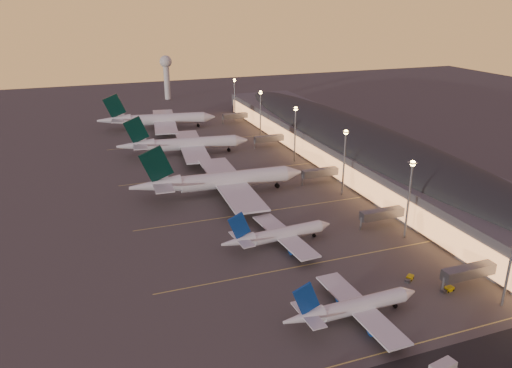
% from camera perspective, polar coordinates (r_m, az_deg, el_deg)
% --- Properties ---
extents(ground, '(700.00, 700.00, 0.00)m').
position_cam_1_polar(ground, '(149.96, 5.31, -8.25)').
color(ground, '#45423F').
extents(airliner_narrow_south, '(35.95, 32.05, 12.87)m').
position_cam_1_polar(airliner_narrow_south, '(123.45, 10.98, -13.65)').
color(airliner_narrow_south, silver).
rests_on(airliner_narrow_south, ground).
extents(airliner_narrow_north, '(37.43, 33.52, 13.36)m').
position_cam_1_polar(airliner_narrow_north, '(154.56, 2.55, -5.82)').
color(airliner_narrow_north, silver).
rests_on(airliner_narrow_north, ground).
extents(airliner_wide_near, '(68.34, 62.21, 21.88)m').
position_cam_1_polar(airliner_wide_near, '(193.23, -4.15, 0.36)').
color(airliner_wide_near, silver).
rests_on(airliner_wide_near, ground).
extents(airliner_wide_mid, '(63.68, 58.38, 20.37)m').
position_cam_1_polar(airliner_wide_mid, '(245.93, -8.21, 4.52)').
color(airliner_wide_mid, silver).
rests_on(airliner_wide_mid, ground).
extents(airliner_wide_far, '(67.73, 62.28, 21.69)m').
position_cam_1_polar(airliner_wide_far, '(298.53, -11.18, 7.23)').
color(airliner_wide_far, silver).
rests_on(airliner_wide_far, ground).
extents(terminal_building, '(56.35, 255.00, 17.46)m').
position_cam_1_polar(terminal_building, '(233.90, 11.52, 4.39)').
color(terminal_building, '#4B4B50').
rests_on(terminal_building, ground).
extents(light_masts, '(2.20, 217.20, 25.90)m').
position_cam_1_polar(light_masts, '(212.96, 6.76, 5.54)').
color(light_masts, gray).
rests_on(light_masts, ground).
extents(radar_tower, '(9.00, 9.00, 32.50)m').
position_cam_1_polar(radar_tower, '(387.43, -10.22, 12.71)').
color(radar_tower, silver).
rests_on(radar_tower, ground).
extents(lane_markings, '(90.00, 180.36, 0.00)m').
position_cam_1_polar(lane_markings, '(183.13, -0.04, -2.64)').
color(lane_markings, '#D8C659').
rests_on(lane_markings, ground).
extents(baggage_tug_a, '(3.87, 1.95, 1.11)m').
position_cam_1_polar(baggage_tug_a, '(142.14, 21.05, -11.17)').
color(baggage_tug_a, '#C8B808').
rests_on(baggage_tug_a, ground).
extents(baggage_tug_b, '(3.75, 3.23, 1.08)m').
position_cam_1_polar(baggage_tug_b, '(143.86, 17.12, -10.27)').
color(baggage_tug_b, '#C8B808').
rests_on(baggage_tug_b, ground).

